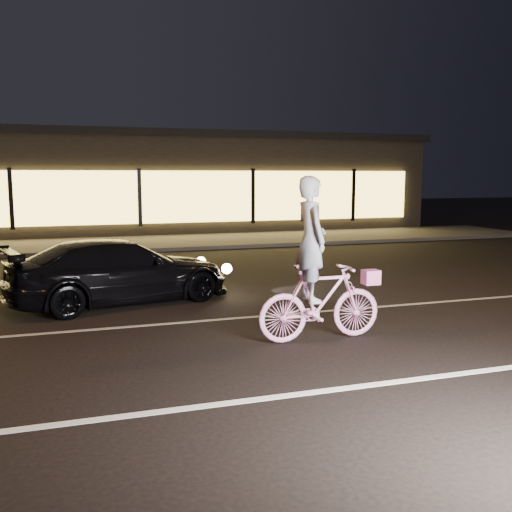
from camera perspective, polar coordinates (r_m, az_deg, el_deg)
name	(u,v)px	position (r m, az deg, el deg)	size (l,w,h in m)	color
ground	(269,353)	(7.93, 1.26, -9.72)	(90.00, 90.00, 0.00)	black
lane_stripe_near	(313,392)	(6.61, 5.68, -13.42)	(60.00, 0.12, 0.01)	silver
lane_stripe_far	(230,319)	(9.76, -2.63, -6.28)	(60.00, 0.10, 0.01)	gray
sidewalk	(147,243)	(20.41, -10.85, 1.28)	(30.00, 4.00, 0.12)	#383533
storefront	(128,182)	(26.21, -12.63, 7.27)	(25.40, 8.42, 4.20)	black
cyclist	(318,283)	(8.38, 6.21, -2.72)	(1.92, 0.66, 2.42)	#F73EA7
sedan	(121,271)	(11.14, -13.38, -1.50)	(4.52, 2.74, 1.22)	black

